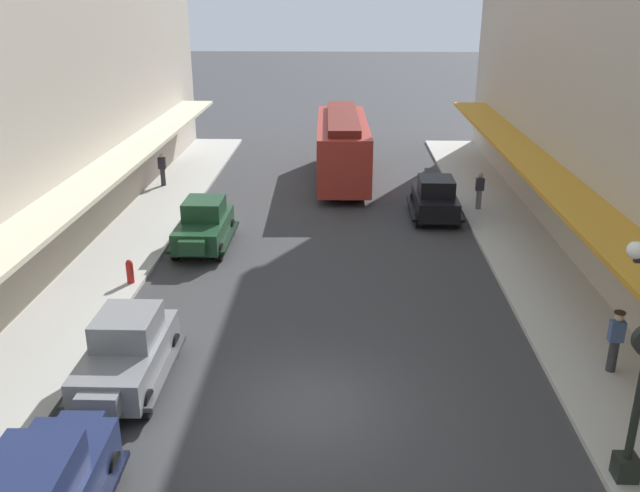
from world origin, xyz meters
TOP-DOWN VIEW (x-y plane):
  - ground_plane at (0.00, 0.00)m, footprint 200.00×200.00m
  - sidewalk_left at (-7.50, 0.00)m, footprint 3.00×60.00m
  - sidewalk_right at (7.50, 0.00)m, footprint 3.00×60.00m
  - parked_car_0 at (-4.62, -4.29)m, footprint 2.24×4.30m
  - parked_car_1 at (-4.61, 10.52)m, footprint 2.14×4.26m
  - parked_car_2 at (-4.61, 0.79)m, footprint 2.15×4.26m
  - parked_car_3 at (4.66, 14.42)m, footprint 2.17×4.27m
  - streetcar at (0.63, 20.40)m, footprint 2.76×9.66m
  - fire_hydrant at (-6.35, 6.69)m, footprint 0.24×0.24m
  - pedestrian_0 at (-8.29, 18.69)m, footprint 0.36×0.24m
  - pedestrian_1 at (6.74, 15.33)m, footprint 0.36×0.24m
  - pedestrian_2 at (7.62, 1.59)m, footprint 0.36×0.28m

SIDE VIEW (x-z plane):
  - ground_plane at x=0.00m, z-range 0.00..0.00m
  - sidewalk_left at x=-7.50m, z-range 0.00..0.15m
  - sidewalk_right at x=7.50m, z-range 0.00..0.15m
  - fire_hydrant at x=-6.35m, z-range 0.15..0.97m
  - parked_car_0 at x=-4.62m, z-range 0.02..1.86m
  - parked_car_1 at x=-4.61m, z-range 0.02..1.86m
  - parked_car_2 at x=-4.61m, z-range 0.02..1.86m
  - parked_car_3 at x=4.66m, z-range 0.02..1.86m
  - pedestrian_0 at x=-8.29m, z-range 0.17..1.81m
  - pedestrian_1 at x=6.74m, z-range 0.17..1.81m
  - pedestrian_2 at x=7.62m, z-range 0.18..1.85m
  - streetcar at x=0.63m, z-range 0.17..3.63m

